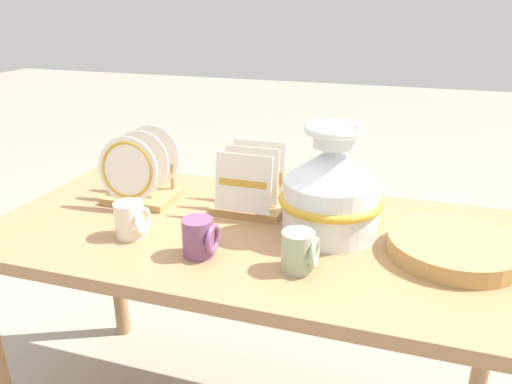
% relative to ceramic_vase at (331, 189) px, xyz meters
% --- Properties ---
extents(display_table, '(1.46, 0.72, 0.71)m').
position_rel_ceramic_vase_xyz_m(display_table, '(-0.19, -0.04, -0.21)').
color(display_table, '#9E754C').
rests_on(display_table, ground_plane).
extents(ceramic_vase, '(0.27, 0.27, 0.30)m').
position_rel_ceramic_vase_xyz_m(ceramic_vase, '(0.00, 0.00, 0.00)').
color(ceramic_vase, silver).
rests_on(ceramic_vase, display_table).
extents(dish_rack_round_plates, '(0.21, 0.18, 0.22)m').
position_rel_ceramic_vase_xyz_m(dish_rack_round_plates, '(-0.59, 0.04, -0.05)').
color(dish_rack_round_plates, tan).
rests_on(dish_rack_round_plates, display_table).
extents(dish_rack_square_plates, '(0.21, 0.18, 0.19)m').
position_rel_ceramic_vase_xyz_m(dish_rack_square_plates, '(-0.25, 0.09, -0.07)').
color(dish_rack_square_plates, tan).
rests_on(dish_rack_square_plates, display_table).
extents(wicker_charger_stack, '(0.32, 0.32, 0.04)m').
position_rel_ceramic_vase_xyz_m(wicker_charger_stack, '(0.31, -0.03, -0.10)').
color(wicker_charger_stack, tan).
rests_on(wicker_charger_stack, display_table).
extents(mug_cream_glaze, '(0.08, 0.08, 0.10)m').
position_rel_ceramic_vase_xyz_m(mug_cream_glaze, '(-0.49, -0.18, -0.08)').
color(mug_cream_glaze, silver).
rests_on(mug_cream_glaze, display_table).
extents(mug_sage_glaze, '(0.08, 0.08, 0.10)m').
position_rel_ceramic_vase_xyz_m(mug_sage_glaze, '(-0.03, -0.22, -0.08)').
color(mug_sage_glaze, '#9EB28E').
rests_on(mug_sage_glaze, display_table).
extents(mug_plum_glaze, '(0.08, 0.08, 0.10)m').
position_rel_ceramic_vase_xyz_m(mug_plum_glaze, '(-0.28, -0.22, -0.08)').
color(mug_plum_glaze, '#7A4770').
rests_on(mug_plum_glaze, display_table).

